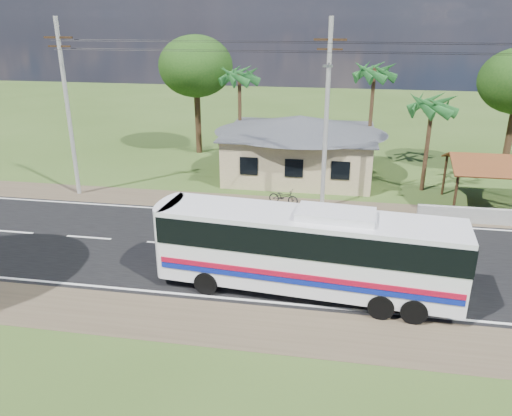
{
  "coord_description": "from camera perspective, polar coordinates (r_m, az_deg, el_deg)",
  "views": [
    {
      "loc": [
        3.82,
        -22.26,
        11.1
      ],
      "look_at": [
        -0.15,
        1.0,
        1.9
      ],
      "focal_mm": 35.0,
      "sensor_mm": 36.0,
      "label": 1
    }
  ],
  "objects": [
    {
      "name": "tree_behind_house",
      "position": [
        42.15,
        -6.9,
        15.73
      ],
      "size": [
        6.0,
        6.0,
        9.61
      ],
      "color": "#47301E",
      "rests_on": "ground"
    },
    {
      "name": "road",
      "position": [
        25.16,
        -0.04,
        -4.85
      ],
      "size": [
        120.0,
        16.0,
        0.03
      ],
      "color": "black",
      "rests_on": "ground"
    },
    {
      "name": "coach_bus",
      "position": [
        20.69,
        6.06,
        -4.3
      ],
      "size": [
        12.57,
        3.72,
        3.85
      ],
      "rotation": [
        0.0,
        0.0,
        -0.09
      ],
      "color": "white",
      "rests_on": "ground"
    },
    {
      "name": "palm_near",
      "position": [
        34.17,
        19.51,
        11.04
      ],
      "size": [
        2.8,
        2.8,
        6.7
      ],
      "color": "#47301E",
      "rests_on": "ground"
    },
    {
      "name": "palm_far",
      "position": [
        39.3,
        -1.91,
        14.83
      ],
      "size": [
        2.8,
        2.8,
        7.7
      ],
      "color": "#47301E",
      "rests_on": "ground"
    },
    {
      "name": "waiting_shed",
      "position": [
        33.17,
        25.48,
        4.59
      ],
      "size": [
        5.2,
        4.48,
        3.35
      ],
      "color": "#352213",
      "rests_on": "ground"
    },
    {
      "name": "motorcycle",
      "position": [
        31.04,
        3.16,
        1.3
      ],
      "size": [
        2.0,
        1.07,
        1.0
      ],
      "primitive_type": "imported",
      "rotation": [
        0.0,
        0.0,
        1.34
      ],
      "color": "black",
      "rests_on": "ground"
    },
    {
      "name": "utility_poles",
      "position": [
        29.26,
        7.4,
        10.63
      ],
      "size": [
        32.8,
        2.22,
        11.0
      ],
      "color": "#9E9E99",
      "rests_on": "ground"
    },
    {
      "name": "ground",
      "position": [
        25.16,
        -0.04,
        -4.87
      ],
      "size": [
        120.0,
        120.0,
        0.0
      ],
      "primitive_type": "plane",
      "color": "#324A1A",
      "rests_on": "ground"
    },
    {
      "name": "house",
      "position": [
        36.37,
        5.02,
        7.78
      ],
      "size": [
        12.4,
        10.0,
        5.0
      ],
      "color": "tan",
      "rests_on": "ground"
    },
    {
      "name": "palm_mid",
      "position": [
        38.03,
        13.38,
        14.81
      ],
      "size": [
        2.8,
        2.8,
        8.2
      ],
      "color": "#47301E",
      "rests_on": "ground"
    },
    {
      "name": "concrete_barrier",
      "position": [
        30.93,
        24.36,
        -0.82
      ],
      "size": [
        7.0,
        0.3,
        0.9
      ],
      "primitive_type": "cube",
      "color": "#9E9E99",
      "rests_on": "ground"
    }
  ]
}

